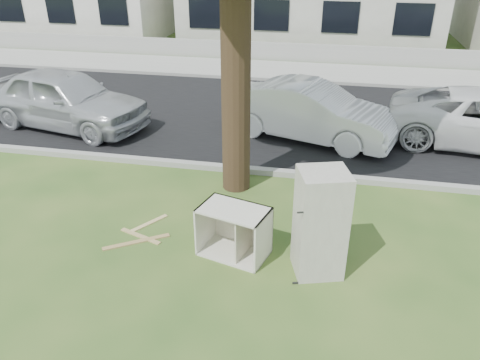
% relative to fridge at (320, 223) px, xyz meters
% --- Properties ---
extents(ground, '(120.00, 120.00, 0.00)m').
position_rel_fridge_xyz_m(ground, '(-1.30, 0.53, -0.81)').
color(ground, '#2B4F1C').
extents(road, '(120.00, 7.00, 0.01)m').
position_rel_fridge_xyz_m(road, '(-1.30, 6.53, -0.81)').
color(road, black).
rests_on(road, ground).
extents(kerb_near, '(120.00, 0.18, 0.12)m').
position_rel_fridge_xyz_m(kerb_near, '(-1.30, 2.98, -0.81)').
color(kerb_near, gray).
rests_on(kerb_near, ground).
extents(kerb_far, '(120.00, 0.18, 0.12)m').
position_rel_fridge_xyz_m(kerb_far, '(-1.30, 10.08, -0.81)').
color(kerb_far, gray).
rests_on(kerb_far, ground).
extents(sidewalk, '(120.00, 2.80, 0.01)m').
position_rel_fridge_xyz_m(sidewalk, '(-1.30, 11.53, -0.81)').
color(sidewalk, gray).
rests_on(sidewalk, ground).
extents(low_wall, '(120.00, 0.15, 0.70)m').
position_rel_fridge_xyz_m(low_wall, '(-1.30, 13.13, -0.46)').
color(low_wall, gray).
rests_on(low_wall, ground).
extents(fridge, '(0.82, 0.79, 1.62)m').
position_rel_fridge_xyz_m(fridge, '(0.00, 0.00, 0.00)').
color(fridge, '#B8B1A6').
rests_on(fridge, ground).
extents(cabinet, '(1.17, 0.90, 0.81)m').
position_rel_fridge_xyz_m(cabinet, '(-1.29, 0.15, -0.41)').
color(cabinet, white).
rests_on(cabinet, ground).
extents(plank_a, '(0.96, 0.67, 0.02)m').
position_rel_fridge_xyz_m(plank_a, '(-2.90, 0.12, -0.80)').
color(plank_a, '#9D804C').
rests_on(plank_a, ground).
extents(plank_b, '(0.79, 0.36, 0.02)m').
position_rel_fridge_xyz_m(plank_b, '(-2.90, 0.29, -0.80)').
color(plank_b, tan).
rests_on(plank_b, ground).
extents(plank_c, '(0.47, 0.65, 0.02)m').
position_rel_fridge_xyz_m(plank_c, '(-2.90, 0.70, -0.80)').
color(plank_c, tan).
rests_on(plank_c, ground).
extents(car_center, '(4.37, 2.62, 1.36)m').
position_rel_fridge_xyz_m(car_center, '(-0.47, 5.16, -0.13)').
color(car_center, white).
rests_on(car_center, ground).
extents(car_left, '(4.68, 2.67, 1.50)m').
position_rel_fridge_xyz_m(car_left, '(-6.67, 4.73, -0.06)').
color(car_left, '#ADB0B4').
rests_on(car_left, ground).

